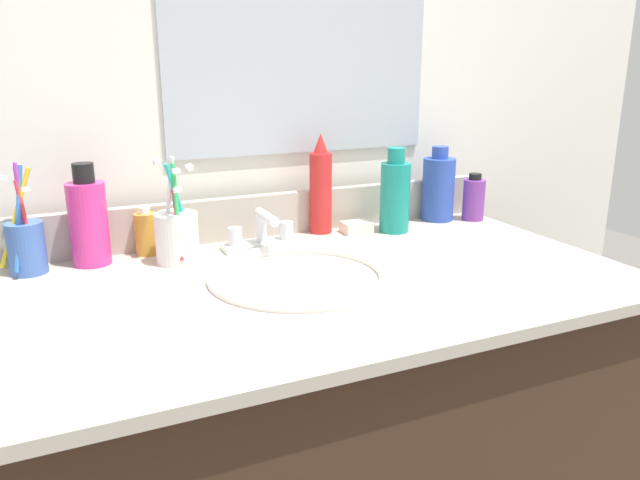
# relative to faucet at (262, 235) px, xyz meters

# --- Properties ---
(vanity_cabinet) EXTENTS (1.03, 0.58, 0.71)m
(vanity_cabinet) POSITION_rel_faucet_xyz_m (0.04, -0.21, -0.40)
(vanity_cabinet) COLOR #382316
(vanity_cabinet) RESTS_ON ground_plane
(countertop) EXTENTS (1.07, 0.63, 0.02)m
(countertop) POSITION_rel_faucet_xyz_m (0.04, -0.21, -0.04)
(countertop) COLOR #B2A899
(countertop) RESTS_ON vanity_cabinet
(backsplash) EXTENTS (1.07, 0.02, 0.09)m
(backsplash) POSITION_rel_faucet_xyz_m (0.04, 0.09, 0.02)
(backsplash) COLOR #B2A899
(backsplash) RESTS_ON countertop
(back_wall) EXTENTS (2.17, 0.04, 1.30)m
(back_wall) POSITION_rel_faucet_xyz_m (0.04, 0.15, -0.11)
(back_wall) COLOR white
(back_wall) RESTS_ON ground_plane
(mirror_panel) EXTENTS (0.60, 0.01, 0.56)m
(mirror_panel) POSITION_rel_faucet_xyz_m (0.14, 0.13, 0.42)
(mirror_panel) COLOR #B2BCC6
(sink_basin) EXTENTS (0.32, 0.32, 0.11)m
(sink_basin) POSITION_rel_faucet_xyz_m (-0.00, -0.19, -0.06)
(sink_basin) COLOR white
(sink_basin) RESTS_ON countertop
(faucet) EXTENTS (0.16, 0.10, 0.08)m
(faucet) POSITION_rel_faucet_xyz_m (0.00, 0.00, 0.00)
(faucet) COLOR silver
(faucet) RESTS_ON countertop
(bottle_oil_amber) EXTENTS (0.04, 0.04, 0.09)m
(bottle_oil_amber) POSITION_rel_faucet_xyz_m (-0.22, 0.06, 0.01)
(bottle_oil_amber) COLOR gold
(bottle_oil_amber) RESTS_ON countertop
(bottle_cream_purple) EXTENTS (0.05, 0.05, 0.11)m
(bottle_cream_purple) POSITION_rel_faucet_xyz_m (0.53, 0.01, 0.02)
(bottle_cream_purple) COLOR #7A3899
(bottle_cream_purple) RESTS_ON countertop
(bottle_spray_red) EXTENTS (0.05, 0.05, 0.22)m
(bottle_spray_red) POSITION_rel_faucet_xyz_m (0.16, 0.06, 0.07)
(bottle_spray_red) COLOR red
(bottle_spray_red) RESTS_ON countertop
(bottle_shampoo_blue) EXTENTS (0.08, 0.08, 0.17)m
(bottle_shampoo_blue) POSITION_rel_faucet_xyz_m (0.46, 0.05, 0.05)
(bottle_shampoo_blue) COLOR #2D4CB2
(bottle_shampoo_blue) RESTS_ON countertop
(bottle_mouthwash_teal) EXTENTS (0.07, 0.07, 0.19)m
(bottle_mouthwash_teal) POSITION_rel_faucet_xyz_m (0.31, 0.00, 0.05)
(bottle_mouthwash_teal) COLOR teal
(bottle_mouthwash_teal) RESTS_ON countertop
(bottle_soap_pink) EXTENTS (0.07, 0.07, 0.19)m
(bottle_soap_pink) POSITION_rel_faucet_xyz_m (-0.32, 0.04, 0.05)
(bottle_soap_pink) COLOR #D8338C
(bottle_soap_pink) RESTS_ON countertop
(cup_blue_plastic) EXTENTS (0.08, 0.07, 0.20)m
(cup_blue_plastic) POSITION_rel_faucet_xyz_m (-0.43, 0.03, 0.03)
(cup_blue_plastic) COLOR #3F66B7
(cup_blue_plastic) RESTS_ON countertop
(cup_white_ceramic) EXTENTS (0.08, 0.09, 0.20)m
(cup_white_ceramic) POSITION_rel_faucet_xyz_m (-0.17, -0.02, 0.02)
(cup_white_ceramic) COLOR white
(cup_white_ceramic) RESTS_ON countertop
(soap_bar) EXTENTS (0.06, 0.04, 0.02)m
(soap_bar) POSITION_rel_faucet_xyz_m (0.23, 0.03, -0.02)
(soap_bar) COLOR white
(soap_bar) RESTS_ON countertop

